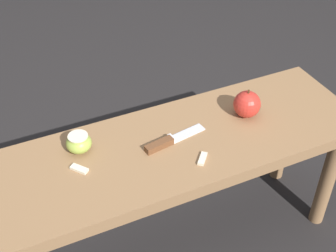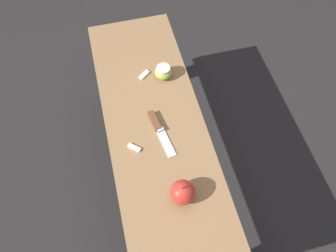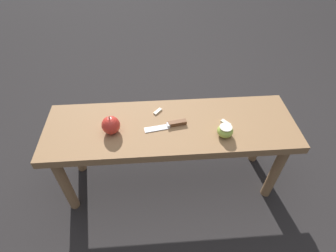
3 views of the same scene
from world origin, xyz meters
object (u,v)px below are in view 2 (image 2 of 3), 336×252
apple_cut (163,72)px  wooden_bench (157,137)px  knife (159,127)px  apple_whole (183,192)px

apple_cut → wooden_bench: bearing=-19.5°
wooden_bench → knife: size_ratio=5.90×
apple_whole → apple_cut: apple_whole is taller
wooden_bench → apple_whole: apple_whole is taller
knife → apple_cut: bearing=152.9°
apple_cut → knife: bearing=-17.7°
wooden_bench → apple_whole: 0.30m
apple_whole → apple_cut: (-0.51, 0.06, -0.01)m
knife → apple_whole: 0.28m
knife → apple_whole: size_ratio=2.15×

